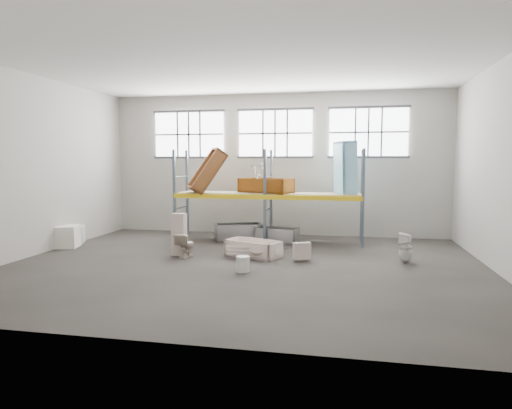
% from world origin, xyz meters
% --- Properties ---
extents(floor, '(12.00, 10.00, 0.10)m').
position_xyz_m(floor, '(0.00, 0.00, -0.05)').
color(floor, '#443F3A').
rests_on(floor, ground).
extents(ceiling, '(12.00, 10.00, 0.10)m').
position_xyz_m(ceiling, '(0.00, 0.00, 5.05)').
color(ceiling, silver).
rests_on(ceiling, ground).
extents(wall_back, '(12.00, 0.10, 5.00)m').
position_xyz_m(wall_back, '(0.00, 5.05, 2.50)').
color(wall_back, '#A7A399').
rests_on(wall_back, ground).
extents(wall_front, '(12.00, 0.10, 5.00)m').
position_xyz_m(wall_front, '(0.00, -5.05, 2.50)').
color(wall_front, '#AFABA1').
rests_on(wall_front, ground).
extents(wall_left, '(0.10, 10.00, 5.00)m').
position_xyz_m(wall_left, '(-6.05, 0.00, 2.50)').
color(wall_left, '#9F9C94').
rests_on(wall_left, ground).
extents(wall_right, '(0.10, 10.00, 5.00)m').
position_xyz_m(wall_right, '(6.05, 0.00, 2.50)').
color(wall_right, '#B6B3AA').
rests_on(wall_right, ground).
extents(window_left, '(2.60, 0.04, 1.60)m').
position_xyz_m(window_left, '(-3.20, 4.94, 3.60)').
color(window_left, white).
rests_on(window_left, wall_back).
extents(window_mid, '(2.60, 0.04, 1.60)m').
position_xyz_m(window_mid, '(0.00, 4.94, 3.60)').
color(window_mid, white).
rests_on(window_mid, wall_back).
extents(window_right, '(2.60, 0.04, 1.60)m').
position_xyz_m(window_right, '(3.20, 4.94, 3.60)').
color(window_right, white).
rests_on(window_right, wall_back).
extents(rack_upright_la, '(0.08, 0.08, 3.00)m').
position_xyz_m(rack_upright_la, '(-3.00, 2.90, 1.50)').
color(rack_upright_la, slate).
rests_on(rack_upright_la, floor).
extents(rack_upright_lb, '(0.08, 0.08, 3.00)m').
position_xyz_m(rack_upright_lb, '(-3.00, 4.10, 1.50)').
color(rack_upright_lb, slate).
rests_on(rack_upright_lb, floor).
extents(rack_upright_ma, '(0.08, 0.08, 3.00)m').
position_xyz_m(rack_upright_ma, '(0.00, 2.90, 1.50)').
color(rack_upright_ma, slate).
rests_on(rack_upright_ma, floor).
extents(rack_upright_mb, '(0.08, 0.08, 3.00)m').
position_xyz_m(rack_upright_mb, '(0.00, 4.10, 1.50)').
color(rack_upright_mb, slate).
rests_on(rack_upright_mb, floor).
extents(rack_upright_ra, '(0.08, 0.08, 3.00)m').
position_xyz_m(rack_upright_ra, '(3.00, 2.90, 1.50)').
color(rack_upright_ra, slate).
rests_on(rack_upright_ra, floor).
extents(rack_upright_rb, '(0.08, 0.08, 3.00)m').
position_xyz_m(rack_upright_rb, '(3.00, 4.10, 1.50)').
color(rack_upright_rb, slate).
rests_on(rack_upright_rb, floor).
extents(rack_beam_front, '(6.00, 0.10, 0.14)m').
position_xyz_m(rack_beam_front, '(0.00, 2.90, 1.50)').
color(rack_beam_front, yellow).
rests_on(rack_beam_front, floor).
extents(rack_beam_back, '(6.00, 0.10, 0.14)m').
position_xyz_m(rack_beam_back, '(0.00, 4.10, 1.50)').
color(rack_beam_back, yellow).
rests_on(rack_beam_back, floor).
extents(shelf_deck, '(5.90, 1.10, 0.03)m').
position_xyz_m(shelf_deck, '(0.00, 3.50, 1.58)').
color(shelf_deck, gray).
rests_on(shelf_deck, floor).
extents(wet_patch, '(1.80, 1.80, 0.00)m').
position_xyz_m(wet_patch, '(0.00, 2.70, 0.00)').
color(wet_patch, black).
rests_on(wet_patch, floor).
extents(bathtub_beige, '(1.67, 1.24, 0.45)m').
position_xyz_m(bathtub_beige, '(0.01, 1.08, 0.22)').
color(bathtub_beige, silver).
rests_on(bathtub_beige, floor).
extents(cistern_spare, '(0.50, 0.37, 0.43)m').
position_xyz_m(cistern_spare, '(1.38, 0.74, 0.28)').
color(cistern_spare, beige).
rests_on(cistern_spare, bathtub_beige).
extents(sink_in_tub, '(0.53, 0.53, 0.16)m').
position_xyz_m(sink_in_tub, '(0.22, 0.71, 0.16)').
color(sink_in_tub, beige).
rests_on(sink_in_tub, bathtub_beige).
extents(toilet_beige, '(0.46, 0.69, 0.66)m').
position_xyz_m(toilet_beige, '(-1.81, 0.67, 0.33)').
color(toilet_beige, beige).
rests_on(toilet_beige, floor).
extents(cistern_tall, '(0.39, 0.27, 1.18)m').
position_xyz_m(cistern_tall, '(-2.04, 0.79, 0.59)').
color(cistern_tall, beige).
rests_on(cistern_tall, floor).
extents(toilet_white, '(0.42, 0.42, 0.79)m').
position_xyz_m(toilet_white, '(4.04, 1.09, 0.39)').
color(toilet_white, white).
rests_on(toilet_white, floor).
extents(steel_tub_left, '(1.68, 1.23, 0.56)m').
position_xyz_m(steel_tub_left, '(-0.99, 3.46, 0.28)').
color(steel_tub_left, '#A1A3A8').
rests_on(steel_tub_left, floor).
extents(steel_tub_right, '(1.41, 0.82, 0.49)m').
position_xyz_m(steel_tub_right, '(0.35, 3.26, 0.24)').
color(steel_tub_right, '#B6B7BD').
rests_on(steel_tub_right, floor).
extents(rust_tub_flat, '(1.91, 1.41, 0.49)m').
position_xyz_m(rust_tub_flat, '(-0.08, 3.58, 1.82)').
color(rust_tub_flat, '#8D470E').
rests_on(rust_tub_flat, shelf_deck).
extents(rust_tub_tilted, '(1.47, 1.28, 1.54)m').
position_xyz_m(rust_tub_tilted, '(-2.00, 3.31, 2.29)').
color(rust_tub_tilted, brown).
rests_on(rust_tub_tilted, shelf_deck).
extents(sink_on_shelf, '(0.70, 0.60, 0.53)m').
position_xyz_m(sink_on_shelf, '(-0.33, 3.30, 2.09)').
color(sink_on_shelf, silver).
rests_on(sink_on_shelf, rust_tub_flat).
extents(blue_tub_upright, '(0.81, 0.94, 1.71)m').
position_xyz_m(blue_tub_upright, '(2.45, 3.63, 2.40)').
color(blue_tub_upright, '#84C4E4').
rests_on(blue_tub_upright, shelf_deck).
extents(bucket, '(0.40, 0.40, 0.38)m').
position_xyz_m(bucket, '(0.12, -0.69, 0.19)').
color(bucket, silver).
rests_on(bucket, floor).
extents(carton_near, '(0.91, 0.84, 0.66)m').
position_xyz_m(carton_near, '(-5.90, 1.22, 0.33)').
color(carton_near, white).
rests_on(carton_near, floor).
extents(carton_far, '(0.86, 0.86, 0.54)m').
position_xyz_m(carton_far, '(-6.10, 1.94, 0.27)').
color(carton_far, silver).
rests_on(carton_far, floor).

